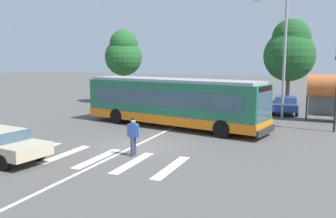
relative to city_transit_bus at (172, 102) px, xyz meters
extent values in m
plane|color=#514F4C|center=(0.35, -5.40, -1.59)|extent=(160.00, 160.00, 0.00)
cylinder|color=black|center=(4.24, 0.28, -1.09)|extent=(1.04, 0.51, 1.00)
cylinder|color=black|center=(3.75, -2.01, -1.09)|extent=(1.04, 0.51, 1.00)
cylinder|color=black|center=(-3.31, 1.92, -1.09)|extent=(1.04, 0.51, 1.00)
cylinder|color=black|center=(-3.80, -0.38, -1.09)|extent=(1.04, 0.51, 1.00)
cube|color=#236B4C|center=(-0.02, 0.00, 0.04)|extent=(12.34, 5.05, 2.55)
cube|color=orange|center=(-0.02, 0.00, -0.96)|extent=(12.46, 5.10, 0.55)
cube|color=#3D5666|center=(-0.02, 0.00, 0.34)|extent=(10.93, 4.79, 0.96)
cube|color=#3D5666|center=(5.88, -1.28, 0.24)|extent=(0.51, 2.20, 1.63)
cube|color=black|center=(5.88, -1.28, 1.13)|extent=(0.47, 1.91, 0.28)
cube|color=#99999E|center=(-0.02, 0.00, 1.39)|extent=(11.82, 4.75, 0.16)
cube|color=#28282B|center=(6.00, -1.30, -1.16)|extent=(0.66, 2.52, 0.36)
cylinder|color=#333856|center=(0.96, -6.94, -1.16)|extent=(0.16, 0.16, 0.85)
cylinder|color=#333856|center=(0.97, -7.17, -1.16)|extent=(0.16, 0.16, 0.85)
cube|color=#2D569E|center=(0.96, -7.05, -0.44)|extent=(0.41, 0.28, 0.60)
cylinder|color=#2D569E|center=(0.72, -7.06, -0.47)|extent=(0.10, 0.10, 0.55)
cylinder|color=#2D569E|center=(1.20, -7.05, -0.47)|extent=(0.10, 0.10, 0.55)
sphere|color=tan|center=(0.96, -7.05, -0.03)|extent=(0.22, 0.22, 0.22)
sphere|color=black|center=(0.96, -7.05, 0.04)|extent=(0.19, 0.19, 0.19)
cylinder|color=black|center=(-2.42, -9.25, -1.27)|extent=(0.66, 0.28, 0.64)
cylinder|color=black|center=(-2.65, -10.91, -1.27)|extent=(0.66, 0.28, 0.64)
cube|color=#C6B793|center=(-3.92, -9.89, -0.95)|extent=(4.70, 2.40, 0.52)
cylinder|color=black|center=(-2.74, 9.47, -1.27)|extent=(0.25, 0.65, 0.64)
cylinder|color=black|center=(-1.07, 9.59, -1.27)|extent=(0.25, 0.65, 0.64)
cylinder|color=black|center=(-2.54, 6.69, -1.27)|extent=(0.25, 0.65, 0.64)
cylinder|color=black|center=(-0.87, 6.81, -1.27)|extent=(0.25, 0.65, 0.64)
cube|color=black|center=(-1.81, 8.14, -0.95)|extent=(2.14, 4.62, 0.52)
cube|color=#3D5666|center=(-1.80, 8.05, -0.47)|extent=(1.75, 2.27, 0.44)
cube|color=black|center=(-1.80, 8.05, -0.28)|extent=(1.67, 2.08, 0.09)
cylinder|color=black|center=(-0.27, 10.04, -1.27)|extent=(0.27, 0.66, 0.64)
cylinder|color=black|center=(1.39, 10.21, -1.27)|extent=(0.27, 0.66, 0.64)
cylinder|color=black|center=(0.02, 7.26, -1.27)|extent=(0.27, 0.66, 0.64)
cylinder|color=black|center=(1.68, 7.43, -1.27)|extent=(0.27, 0.66, 0.64)
cube|color=white|center=(0.70, 8.74, -0.95)|extent=(2.28, 4.67, 0.52)
cube|color=#3D5666|center=(0.71, 8.65, -0.47)|extent=(1.82, 2.32, 0.44)
cube|color=white|center=(0.71, 8.65, -0.28)|extent=(1.73, 2.13, 0.09)
cylinder|color=black|center=(2.45, 9.88, -1.27)|extent=(0.24, 0.65, 0.64)
cylinder|color=black|center=(4.12, 9.97, -1.27)|extent=(0.24, 0.65, 0.64)
cylinder|color=black|center=(2.61, 7.09, -1.27)|extent=(0.24, 0.65, 0.64)
cylinder|color=black|center=(4.28, 7.19, -1.27)|extent=(0.24, 0.65, 0.64)
cube|color=#B7BABF|center=(3.37, 8.53, -0.95)|extent=(2.07, 4.60, 0.52)
cube|color=#3D5666|center=(3.37, 8.44, -0.47)|extent=(1.72, 2.25, 0.44)
cube|color=#B7BABF|center=(3.37, 8.44, -0.28)|extent=(1.64, 2.06, 0.09)
cylinder|color=black|center=(5.33, 10.02, -1.27)|extent=(0.24, 0.65, 0.64)
cylinder|color=black|center=(7.00, 10.13, -1.27)|extent=(0.24, 0.65, 0.64)
cylinder|color=black|center=(5.52, 7.24, -1.27)|extent=(0.24, 0.65, 0.64)
cylinder|color=black|center=(7.19, 7.35, -1.27)|extent=(0.24, 0.65, 0.64)
cube|color=#234293|center=(6.26, 8.69, -0.95)|extent=(2.11, 4.61, 0.52)
cube|color=#3D5666|center=(6.27, 8.60, -0.47)|extent=(1.74, 2.26, 0.44)
cube|color=#234293|center=(6.27, 8.60, -0.28)|extent=(1.66, 2.08, 0.09)
cylinder|color=#28282B|center=(9.52, 2.13, 0.52)|extent=(0.14, 0.14, 4.22)
cylinder|color=#410907|center=(9.35, 2.13, 3.35)|extent=(0.04, 0.20, 0.20)
cylinder|color=yellow|center=(9.35, 2.13, 3.05)|extent=(0.04, 0.20, 0.20)
cylinder|color=#093B10|center=(9.35, 2.13, 2.75)|extent=(0.04, 0.20, 0.20)
cylinder|color=#28282B|center=(7.89, 5.70, -0.44)|extent=(0.12, 0.12, 2.30)
cylinder|color=#939399|center=(6.21, 6.41, 2.81)|extent=(0.20, 0.20, 8.80)
ellipsoid|color=silver|center=(4.19, 6.41, 6.93)|extent=(0.60, 0.32, 0.20)
cylinder|color=brown|center=(-8.92, 9.71, 0.02)|extent=(0.36, 0.36, 3.22)
sphere|color=#236028|center=(-8.92, 9.71, 2.89)|extent=(3.59, 3.59, 3.59)
sphere|color=#236028|center=(-8.78, 9.57, 4.14)|extent=(2.70, 2.70, 2.70)
cylinder|color=brown|center=(5.94, 15.35, -0.15)|extent=(0.36, 0.36, 2.89)
sphere|color=#1E5123|center=(5.94, 15.35, 2.99)|extent=(4.84, 4.84, 4.84)
sphere|color=#1E5123|center=(6.04, 15.50, 4.69)|extent=(3.63, 3.63, 3.63)
cube|color=silver|center=(-3.74, -8.04, -1.58)|extent=(0.45, 3.26, 0.01)
cube|color=silver|center=(-2.01, -8.04, -1.58)|extent=(0.45, 3.26, 0.01)
cube|color=silver|center=(-0.28, -8.04, -1.58)|extent=(0.45, 3.26, 0.01)
cube|color=silver|center=(1.45, -8.04, -1.58)|extent=(0.45, 3.26, 0.01)
cube|color=silver|center=(3.18, -8.04, -1.58)|extent=(0.45, 3.26, 0.01)
cube|color=silver|center=(0.19, -3.40, -1.59)|extent=(0.16, 24.00, 0.01)
camera|label=1|loc=(8.27, -20.77, 2.69)|focal=38.01mm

